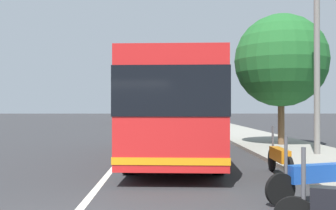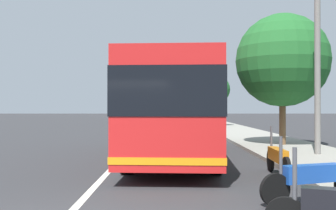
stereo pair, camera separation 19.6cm
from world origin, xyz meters
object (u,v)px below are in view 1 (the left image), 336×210
object	(u,v)px
car_ahead_same_lane	(169,115)
roadside_tree_mid_block	(281,61)
motorcycle_nearest_curb	(280,158)
roadside_tree_far_block	(213,90)
car_behind_bus	(138,117)
utility_pole	(317,67)
motorcycle_mid_row	(317,178)
car_side_street	(129,117)
coach_bus	(176,107)

from	to	relation	value
car_ahead_same_lane	roadside_tree_mid_block	size ratio (longest dim) A/B	0.80
motorcycle_nearest_curb	roadside_tree_far_block	size ratio (longest dim) A/B	0.50
car_behind_bus	roadside_tree_mid_block	world-z (taller)	roadside_tree_mid_block
motorcycle_nearest_curb	utility_pole	world-z (taller)	utility_pole
motorcycle_mid_row	car_side_street	size ratio (longest dim) A/B	0.49
roadside_tree_mid_block	utility_pole	distance (m)	3.61
motorcycle_mid_row	motorcycle_nearest_curb	world-z (taller)	motorcycle_nearest_curb
car_ahead_same_lane	car_side_street	bearing A→B (deg)	160.66
utility_pole	roadside_tree_far_block	bearing A→B (deg)	2.41
motorcycle_nearest_curb	car_ahead_same_lane	world-z (taller)	car_ahead_same_lane
coach_bus	car_ahead_same_lane	xyz separation A→B (m)	(41.26, -0.42, -1.12)
car_side_street	utility_pole	bearing A→B (deg)	15.82
car_side_street	car_ahead_same_lane	bearing A→B (deg)	158.97
motorcycle_mid_row	roadside_tree_far_block	distance (m)	28.13
car_ahead_same_lane	utility_pole	bearing A→B (deg)	-173.73
car_ahead_same_lane	roadside_tree_far_block	distance (m)	20.34
car_ahead_same_lane	utility_pole	distance (m)	41.67
roadside_tree_far_block	car_ahead_same_lane	bearing A→B (deg)	10.33
motorcycle_mid_row	car_side_street	bearing A→B (deg)	-98.04
coach_bus	roadside_tree_mid_block	size ratio (longest dim) A/B	1.84
car_behind_bus	utility_pole	world-z (taller)	utility_pole
car_ahead_same_lane	roadside_tree_far_block	world-z (taller)	roadside_tree_far_block
motorcycle_mid_row	car_behind_bus	world-z (taller)	car_behind_bus
car_behind_bus	car_side_street	world-z (taller)	car_side_street
car_side_street	roadside_tree_mid_block	bearing A→B (deg)	17.74
car_behind_bus	roadside_tree_mid_block	bearing A→B (deg)	10.79
coach_bus	motorcycle_nearest_curb	xyz separation A→B (m)	(-3.77, -2.51, -1.33)
roadside_tree_mid_block	coach_bus	bearing A→B (deg)	126.01
coach_bus	car_behind_bus	size ratio (longest dim) A/B	2.31
utility_pole	car_behind_bus	bearing A→B (deg)	13.84
motorcycle_mid_row	car_behind_bus	xyz separation A→B (m)	(40.26, 5.77, 0.21)
motorcycle_nearest_curb	car_behind_bus	xyz separation A→B (m)	(37.51, 5.91, 0.20)
car_side_street	roadside_tree_mid_block	xyz separation A→B (m)	(-25.05, -8.82, 3.12)
coach_bus	car_behind_bus	world-z (taller)	coach_bus
roadside_tree_far_block	utility_pole	world-z (taller)	utility_pole
motorcycle_nearest_curb	car_behind_bus	world-z (taller)	car_behind_bus
car_ahead_same_lane	car_behind_bus	bearing A→B (deg)	153.14
coach_bus	roadside_tree_far_block	bearing A→B (deg)	-7.37
motorcycle_nearest_curb	roadside_tree_mid_block	xyz separation A→B (m)	(7.23, -2.24, 3.36)
roadside_tree_mid_block	motorcycle_nearest_curb	bearing A→B (deg)	162.76
coach_bus	motorcycle_nearest_curb	bearing A→B (deg)	-143.06
motorcycle_mid_row	motorcycle_nearest_curb	xyz separation A→B (m)	(2.75, -0.13, 0.01)
motorcycle_nearest_curb	car_side_street	xyz separation A→B (m)	(32.28, 6.58, 0.24)
car_behind_bus	car_ahead_same_lane	distance (m)	8.43
motorcycle_nearest_curb	car_ahead_same_lane	distance (m)	45.08
motorcycle_nearest_curb	car_side_street	world-z (taller)	car_side_street
roadside_tree_far_block	utility_pole	distance (m)	21.53
motorcycle_mid_row	car_ahead_same_lane	distance (m)	47.82
car_behind_bus	motorcycle_nearest_curb	bearing A→B (deg)	4.68
coach_bus	roadside_tree_mid_block	distance (m)	6.22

